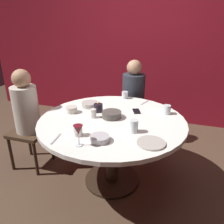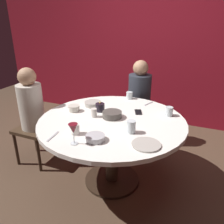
{
  "view_description": "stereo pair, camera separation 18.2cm",
  "coord_description": "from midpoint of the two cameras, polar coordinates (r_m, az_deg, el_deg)",
  "views": [
    {
      "loc": [
        0.63,
        -1.97,
        1.7
      ],
      "look_at": [
        0.0,
        0.0,
        0.83
      ],
      "focal_mm": 36.44,
      "sensor_mm": 36.0,
      "label": 1
    },
    {
      "loc": [
        0.8,
        -1.91,
        1.7
      ],
      "look_at": [
        0.0,
        0.0,
        0.83
      ],
      "focal_mm": 36.44,
      "sensor_mm": 36.0,
      "label": 2
    }
  ],
  "objects": [
    {
      "name": "knife_near_plate",
      "position": [
        2.73,
        6.32,
        2.36
      ],
      "size": [
        0.08,
        0.17,
        0.01
      ],
      "primitive_type": "cube",
      "rotation": [
        0.0,
        0.0,
        -0.34
      ],
      "color": "#B7B7BC",
      "rests_on": "dining_table"
    },
    {
      "name": "bowl_small_white",
      "position": [
        2.48,
        -12.14,
        0.56
      ],
      "size": [
        0.12,
        0.12,
        0.06
      ],
      "primitive_type": "cylinder",
      "color": "beige",
      "rests_on": "dining_table"
    },
    {
      "name": "back_wall",
      "position": [
        3.9,
        7.38,
        16.57
      ],
      "size": [
        6.0,
        0.1,
        2.6
      ],
      "primitive_type": "cube",
      "color": "maroon",
      "rests_on": "ground"
    },
    {
      "name": "cup_center_front",
      "position": [
        2.44,
        11.54,
        0.57
      ],
      "size": [
        0.08,
        0.08,
        0.1
      ],
      "primitive_type": "cylinder",
      "color": "silver",
      "rests_on": "dining_table"
    },
    {
      "name": "bowl_salad_center",
      "position": [
        2.62,
        -7.51,
        1.86
      ],
      "size": [
        0.19,
        0.19,
        0.05
      ],
      "primitive_type": "cylinder",
      "color": "#B2ADA3",
      "rests_on": "dining_table"
    },
    {
      "name": "candle_holder",
      "position": [
        2.46,
        -5.59,
        1.03
      ],
      "size": [
        0.1,
        0.1,
        0.11
      ],
      "color": "black",
      "rests_on": "dining_table"
    },
    {
      "name": "cup_far_edge",
      "position": [
        2.32,
        -6.97,
        -0.38
      ],
      "size": [
        0.06,
        0.06,
        0.09
      ],
      "primitive_type": "cylinder",
      "color": "silver",
      "rests_on": "dining_table"
    },
    {
      "name": "bowl_serving_large",
      "position": [
        1.89,
        -5.9,
        -6.67
      ],
      "size": [
        0.16,
        0.16,
        0.05
      ],
      "primitive_type": "cylinder",
      "color": "#B7B7BC",
      "rests_on": "dining_table"
    },
    {
      "name": "ground_plane",
      "position": [
        2.68,
        -2.03,
        -16.76
      ],
      "size": [
        8.0,
        8.0,
        0.0
      ],
      "primitive_type": "plane",
      "color": "#4C3828"
    },
    {
      "name": "cup_by_right_diner",
      "position": [
        2.01,
        2.94,
        -3.58
      ],
      "size": [
        0.08,
        0.08,
        0.11
      ],
      "primitive_type": "cylinder",
      "color": "silver",
      "rests_on": "dining_table"
    },
    {
      "name": "seated_diner_back",
      "position": [
        3.15,
        3.75,
        4.73
      ],
      "size": [
        0.4,
        0.4,
        1.19
      ],
      "rotation": [
        0.0,
        0.0,
        4.71
      ],
      "color": "#3F2D1E",
      "rests_on": "ground"
    },
    {
      "name": "dining_table",
      "position": [
        2.33,
        -2.24,
        -4.97
      ],
      "size": [
        1.47,
        1.47,
        0.75
      ],
      "color": "white",
      "rests_on": "ground"
    },
    {
      "name": "cup_by_left_diner",
      "position": [
        1.99,
        -11.16,
        -4.66
      ],
      "size": [
        0.08,
        0.08,
        0.09
      ],
      "primitive_type": "cylinder",
      "color": "silver",
      "rests_on": "dining_table"
    },
    {
      "name": "bowl_sauce_side",
      "position": [
        2.3,
        -2.34,
        -0.68
      ],
      "size": [
        0.2,
        0.2,
        0.07
      ],
      "primitive_type": "cylinder",
      "color": "#4C4742",
      "rests_on": "dining_table"
    },
    {
      "name": "seated_diner_left",
      "position": [
        2.78,
        -22.54,
        0.56
      ],
      "size": [
        0.4,
        0.4,
        1.19
      ],
      "rotation": [
        0.0,
        0.0,
        6.28
      ],
      "color": "#3F2D1E",
      "rests_on": "ground"
    },
    {
      "name": "wine_glass",
      "position": [
        1.8,
        -11.35,
        -4.73
      ],
      "size": [
        0.08,
        0.08,
        0.18
      ],
      "color": "silver",
      "rests_on": "dining_table"
    },
    {
      "name": "cell_phone",
      "position": [
        2.47,
        4.06,
        0.17
      ],
      "size": [
        0.12,
        0.16,
        0.01
      ],
      "primitive_type": "cube",
      "rotation": [
        0.0,
        0.0,
        3.53
      ],
      "color": "black",
      "rests_on": "dining_table"
    },
    {
      "name": "fork_near_plate",
      "position": [
        2.0,
        -16.55,
        -6.52
      ],
      "size": [
        0.03,
        0.18,
        0.01
      ],
      "primitive_type": "cube",
      "rotation": [
        0.0,
        0.0,
        0.09
      ],
      "color": "#B7B7BC",
      "rests_on": "dining_table"
    },
    {
      "name": "dinner_plate",
      "position": [
        1.86,
        7.0,
        -7.76
      ],
      "size": [
        0.24,
        0.24,
        0.01
      ],
      "primitive_type": "cylinder",
      "color": "#B2ADA3",
      "rests_on": "dining_table"
    },
    {
      "name": "cup_near_candle",
      "position": [
        2.86,
        1.42,
        4.27
      ],
      "size": [
        0.08,
        0.08,
        0.09
      ],
      "primitive_type": "cylinder",
      "color": "silver",
      "rests_on": "dining_table"
    }
  ]
}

